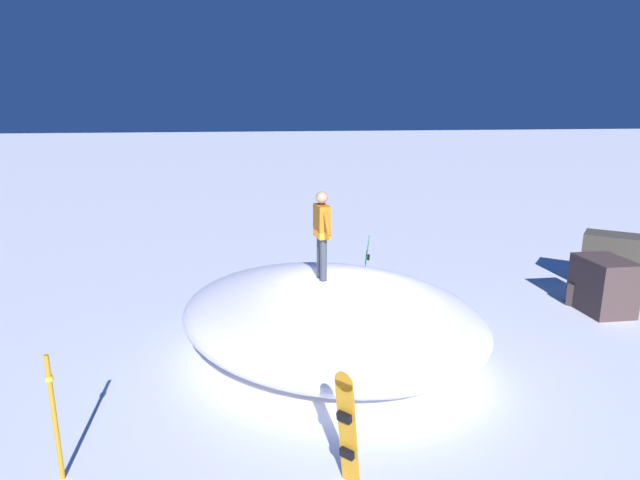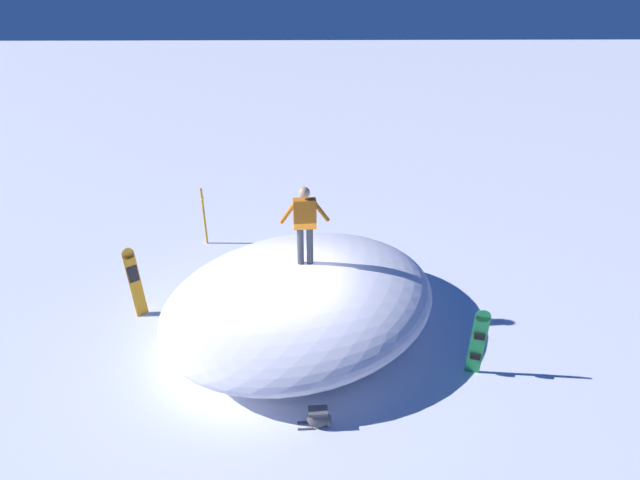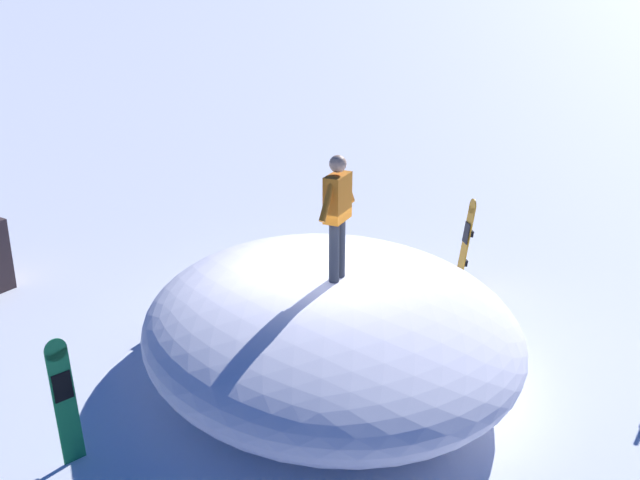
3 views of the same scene
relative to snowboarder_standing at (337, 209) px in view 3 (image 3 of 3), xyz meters
name	(u,v)px [view 3 (image 3 of 3)]	position (x,y,z in m)	size (l,w,h in m)	color
ground	(320,353)	(0.48, 0.54, -2.52)	(240.00, 240.00, 0.00)	white
snow_mound	(330,324)	(0.08, 0.15, -1.76)	(5.23, 6.26, 1.52)	white
snowboarder_standing	(337,209)	(0.00, 0.00, 0.00)	(1.04, 0.26, 1.72)	#333842
snowboard_primary_upright	(466,242)	(3.90, -0.50, -1.66)	(0.36, 0.35, 1.67)	orange
snowboard_secondary_upright	(64,399)	(-3.21, 1.87, -1.71)	(0.31, 0.25, 1.56)	#1E8C47
backpack_near	(165,323)	(-0.18, 2.99, -2.33)	(0.59, 0.26, 0.37)	#4C4C51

